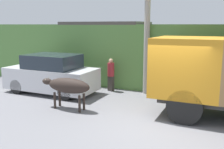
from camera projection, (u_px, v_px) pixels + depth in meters
ground_plane at (163, 126)px, 8.15m from camera, size 60.00×60.00×0.00m
hillside_embankment at (193, 55)px, 13.62m from camera, size 32.00×5.13×3.13m
building_backdrop at (106, 52)px, 14.32m from camera, size 4.32×2.70×3.27m
brown_cow at (68, 86)px, 9.67m from camera, size 2.06×0.56×1.19m
parked_suv at (51, 75)px, 12.05m from camera, size 4.24×1.84×1.79m
pedestrian_on_hill at (111, 73)px, 12.38m from camera, size 0.40×0.40×1.55m
utility_pole at (147, 34)px, 11.61m from camera, size 0.90×0.26×5.24m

